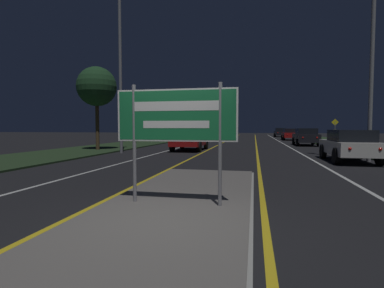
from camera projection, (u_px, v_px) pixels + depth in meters
ground_plane at (163, 222)px, 4.93m from camera, size 160.00×160.00×0.00m
median_island at (176, 206)px, 5.75m from camera, size 2.91×9.31×0.10m
verge_left at (127, 145)px, 26.40m from camera, size 5.00×100.00×0.08m
verge_right at (363, 148)px, 22.54m from camera, size 5.00×100.00×0.08m
centre_line_yellow_left at (222, 143)px, 29.70m from camera, size 0.12×70.00×0.01m
centre_line_yellow_right at (256, 143)px, 29.03m from camera, size 0.12×70.00×0.01m
lane_line_white_left at (197, 143)px, 30.22m from camera, size 0.12×70.00×0.01m
lane_line_white_right at (283, 144)px, 28.51m from camera, size 0.12×70.00×0.01m
edge_line_white_left at (168, 142)px, 30.83m from camera, size 0.10×70.00×0.01m
edge_line_white_right at (317, 144)px, 27.90m from camera, size 0.10×70.00×0.01m
highway_sign at (176, 120)px, 5.65m from camera, size 2.34×0.07×2.28m
streetlight_left_near at (120, 27)px, 17.74m from camera, size 0.62×0.62×11.01m
streetlight_right_near at (373, 22)px, 13.30m from camera, size 0.45×0.45×10.60m
car_receding_0 at (349, 145)px, 13.56m from camera, size 1.88×4.11×1.45m
car_receding_1 at (306, 136)px, 25.75m from camera, size 1.86×4.16×1.48m
car_receding_2 at (290, 134)px, 36.58m from camera, size 1.89×4.14×1.42m
car_receding_3 at (280, 132)px, 49.41m from camera, size 1.84×4.28×1.46m
car_approaching_0 at (190, 139)px, 20.36m from camera, size 1.98×4.42×1.50m
car_approaching_1 at (220, 134)px, 35.57m from camera, size 1.96×4.38×1.39m
warning_sign at (335, 129)px, 26.48m from camera, size 0.60×0.06×2.24m
roadside_palm_left at (97, 87)px, 19.75m from camera, size 2.60×2.60×5.48m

